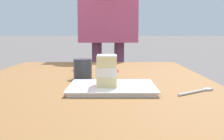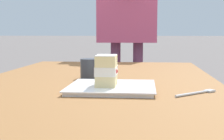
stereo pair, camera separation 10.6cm
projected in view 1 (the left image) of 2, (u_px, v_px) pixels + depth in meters
name	position (u px, v px, depth m)	size (l,w,h in m)	color
patio_table	(91.00, 101.00, 1.33)	(1.66, 0.94, 0.70)	brown
dessert_plate	(112.00, 88.00, 1.11)	(0.28, 0.28, 0.02)	white
cake_slice	(107.00, 71.00, 1.09)	(0.10, 0.07, 0.10)	#EAD18C
dessert_fork	(198.00, 91.00, 1.06)	(0.13, 0.14, 0.01)	silver
coffee_cup	(83.00, 69.00, 1.37)	(0.07, 0.07, 0.08)	#333842
diner_person	(108.00, 7.00, 2.51)	(0.58, 0.44, 1.60)	#5D3049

